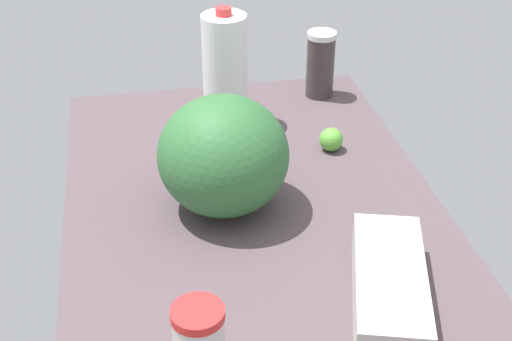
# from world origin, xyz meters

# --- Properties ---
(countertop) EXTENTS (1.20, 0.76, 0.03)m
(countertop) POSITION_xyz_m (0.00, 0.00, 0.01)
(countertop) COLOR #514248
(countertop) RESTS_ON ground
(watermelon) EXTENTS (0.26, 0.26, 0.24)m
(watermelon) POSITION_xyz_m (-0.04, -0.06, 0.15)
(watermelon) COLOR #306734
(watermelon) RESTS_ON countertop
(milk_jug) EXTENTS (0.11, 0.11, 0.29)m
(milk_jug) POSITION_xyz_m (-0.39, -0.00, 0.17)
(milk_jug) COLOR white
(milk_jug) RESTS_ON countertop
(shaker_bottle) EXTENTS (0.07, 0.07, 0.17)m
(shaker_bottle) POSITION_xyz_m (-0.49, 0.26, 0.12)
(shaker_bottle) COLOR #3C3332
(shaker_bottle) RESTS_ON countertop
(egg_carton) EXTENTS (0.33, 0.20, 0.08)m
(egg_carton) POSITION_xyz_m (0.30, 0.17, 0.07)
(egg_carton) COLOR beige
(egg_carton) RESTS_ON countertop
(lime_far_back) EXTENTS (0.05, 0.05, 0.05)m
(lime_far_back) POSITION_xyz_m (-0.21, 0.22, 0.06)
(lime_far_back) COLOR #5CB139
(lime_far_back) RESTS_ON countertop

